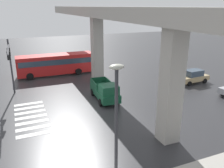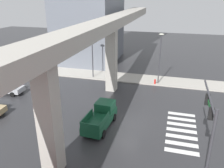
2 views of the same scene
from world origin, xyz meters
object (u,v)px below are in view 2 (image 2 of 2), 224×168
(sedan_silver, at_px, (6,87))
(traffic_signal_mast, at_px, (209,122))
(street_lamp_near_corner, at_px, (160,53))
(fire_hydrant, at_px, (155,82))
(street_lamp_mid_block, at_px, (92,49))
(pickup_truck, at_px, (101,117))

(sedan_silver, xyz_separation_m, traffic_signal_mast, (-8.80, -23.27, 3.54))
(sedan_silver, relative_size, street_lamp_near_corner, 0.61)
(street_lamp_near_corner, height_order, fire_hydrant, street_lamp_near_corner)
(street_lamp_mid_block, height_order, fire_hydrant, street_lamp_mid_block)
(pickup_truck, bearing_deg, street_lamp_mid_block, 23.13)
(pickup_truck, xyz_separation_m, traffic_signal_mast, (-4.54, -8.93, 3.40))
(street_lamp_near_corner, bearing_deg, fire_hydrant, 135.86)
(traffic_signal_mast, height_order, street_lamp_mid_block, street_lamp_mid_block)
(sedan_silver, xyz_separation_m, street_lamp_mid_block, (8.68, -8.82, 3.70))
(pickup_truck, xyz_separation_m, street_lamp_mid_block, (12.93, 5.52, 3.57))
(street_lamp_near_corner, bearing_deg, pickup_truck, 161.22)
(street_lamp_near_corner, relative_size, fire_hydrant, 8.52)
(street_lamp_near_corner, xyz_separation_m, street_lamp_mid_block, (0.00, 9.92, 0.00))
(pickup_truck, distance_m, street_lamp_near_corner, 14.12)
(pickup_truck, height_order, sedan_silver, pickup_truck)
(traffic_signal_mast, bearing_deg, sedan_silver, 69.29)
(sedan_silver, height_order, traffic_signal_mast, traffic_signal_mast)
(traffic_signal_mast, xyz_separation_m, street_lamp_near_corner, (17.48, 4.53, 0.17))
(sedan_silver, height_order, street_lamp_near_corner, street_lamp_near_corner)
(pickup_truck, height_order, street_lamp_mid_block, street_lamp_mid_block)
(traffic_signal_mast, height_order, fire_hydrant, traffic_signal_mast)
(street_lamp_near_corner, height_order, street_lamp_mid_block, same)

